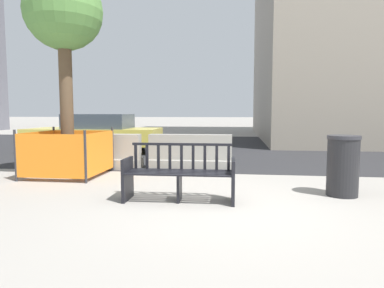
# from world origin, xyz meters

# --- Properties ---
(ground_plane) EXTENTS (200.00, 200.00, 0.00)m
(ground_plane) POSITION_xyz_m (0.00, 0.00, 0.00)
(ground_plane) COLOR gray
(street_asphalt) EXTENTS (120.00, 12.00, 0.01)m
(street_asphalt) POSITION_xyz_m (0.00, 8.70, 0.00)
(street_asphalt) COLOR #28282B
(street_asphalt) RESTS_ON ground
(street_bench) EXTENTS (1.70, 0.56, 0.88)m
(street_bench) POSITION_xyz_m (-0.77, 0.27, 0.40)
(street_bench) COLOR black
(street_bench) RESTS_ON ground
(jersey_barrier_centre) EXTENTS (2.01, 0.70, 0.84)m
(jersey_barrier_centre) POSITION_xyz_m (-1.01, 3.26, 0.34)
(jersey_barrier_centre) COLOR gray
(jersey_barrier_centre) RESTS_ON ground
(jersey_barrier_left) EXTENTS (2.01, 0.72, 0.84)m
(jersey_barrier_left) POSITION_xyz_m (-3.24, 3.16, 0.34)
(jersey_barrier_left) COLOR #9E998E
(jersey_barrier_left) RESTS_ON ground
(street_tree) EXTENTS (1.61, 1.61, 4.28)m
(street_tree) POSITION_xyz_m (-3.52, 2.06, 3.37)
(street_tree) COLOR brown
(street_tree) RESTS_ON ground
(construction_fence) EXTENTS (1.51, 1.51, 1.03)m
(construction_fence) POSITION_xyz_m (-3.52, 2.06, 0.51)
(construction_fence) COLOR #2D2D33
(construction_fence) RESTS_ON ground
(car_taxi_near) EXTENTS (4.56, 2.12, 1.31)m
(car_taxi_near) POSITION_xyz_m (-4.77, 6.46, 0.66)
(car_taxi_near) COLOR #DBC64C
(car_taxi_near) RESTS_ON ground
(trash_bin) EXTENTS (0.52, 0.52, 0.99)m
(trash_bin) POSITION_xyz_m (1.82, 0.93, 0.50)
(trash_bin) COLOR #232326
(trash_bin) RESTS_ON ground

